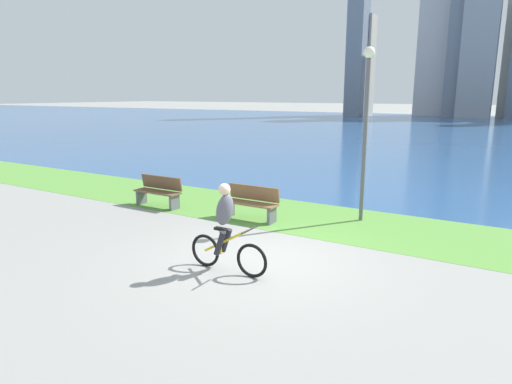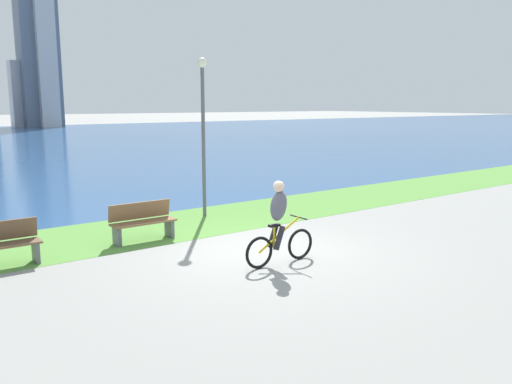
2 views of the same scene
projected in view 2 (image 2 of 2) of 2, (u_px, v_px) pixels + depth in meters
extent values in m
plane|color=gray|center=(266.00, 252.00, 11.01)|extent=(300.00, 300.00, 0.00)
cube|color=#59933D|center=(189.00, 223.00, 13.70)|extent=(120.00, 3.18, 0.01)
torus|color=black|center=(300.00, 244.00, 10.48)|extent=(0.64, 0.06, 0.64)
torus|color=black|center=(259.00, 253.00, 9.87)|extent=(0.64, 0.06, 0.64)
cylinder|color=gold|center=(279.00, 234.00, 10.11)|extent=(1.02, 0.04, 0.61)
cylinder|color=gold|center=(274.00, 238.00, 10.05)|extent=(0.04, 0.04, 0.47)
cube|color=black|center=(274.00, 225.00, 10.00)|extent=(0.24, 0.10, 0.05)
cylinder|color=black|center=(299.00, 217.00, 10.36)|extent=(0.03, 0.52, 0.03)
ellipsoid|color=#595966|center=(279.00, 206.00, 10.00)|extent=(0.40, 0.36, 0.65)
sphere|color=beige|center=(279.00, 186.00, 9.93)|extent=(0.22, 0.22, 0.22)
cylinder|color=#26262D|center=(273.00, 236.00, 10.15)|extent=(0.27, 0.11, 0.49)
cylinder|color=#26262D|center=(279.00, 238.00, 9.99)|extent=(0.27, 0.11, 0.49)
cube|color=brown|center=(144.00, 222.00, 11.82)|extent=(1.50, 0.45, 0.04)
cube|color=brown|center=(140.00, 210.00, 11.93)|extent=(1.50, 0.11, 0.40)
cube|color=#595960|center=(169.00, 228.00, 12.24)|extent=(0.08, 0.37, 0.45)
cube|color=#595960|center=(117.00, 236.00, 11.48)|extent=(0.08, 0.37, 0.45)
cube|color=#595960|center=(36.00, 251.00, 10.28)|extent=(0.08, 0.37, 0.45)
cylinder|color=#595960|center=(203.00, 143.00, 14.18)|extent=(0.10, 0.10, 4.14)
sphere|color=white|center=(202.00, 63.00, 13.81)|extent=(0.28, 0.28, 0.28)
cube|color=#B7B7BC|center=(25.00, 94.00, 68.92)|extent=(3.65, 2.48, 8.72)
cube|color=slate|center=(28.00, 60.00, 67.47)|extent=(2.25, 3.77, 17.57)
cube|color=#B7B7BC|center=(44.00, 36.00, 66.49)|extent=(2.38, 2.37, 23.70)
cube|color=slate|center=(48.00, 27.00, 67.67)|extent=(2.18, 2.08, 26.35)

